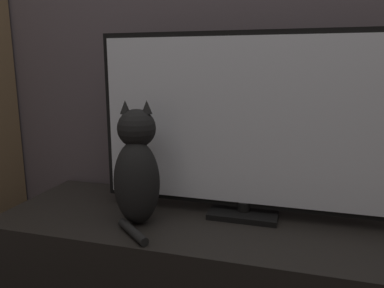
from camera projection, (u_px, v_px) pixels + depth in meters
The scene contains 3 objects.
tv_stand at pixel (220, 281), 1.35m from camera, with size 1.58×0.53×0.46m.
tv at pixel (246, 126), 1.28m from camera, with size 1.06×0.15×0.65m.
cat at pixel (137, 170), 1.26m from camera, with size 0.19×0.27×0.42m.
Camera 1 is at (0.24, -0.28, 1.00)m, focal length 35.00 mm.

